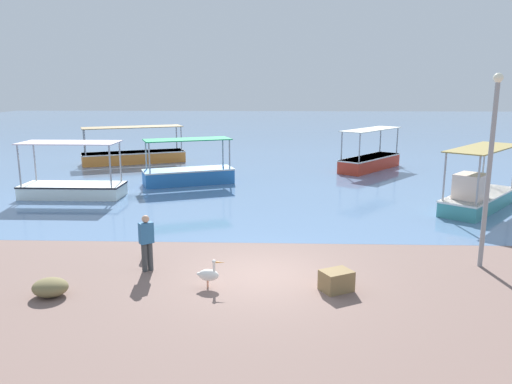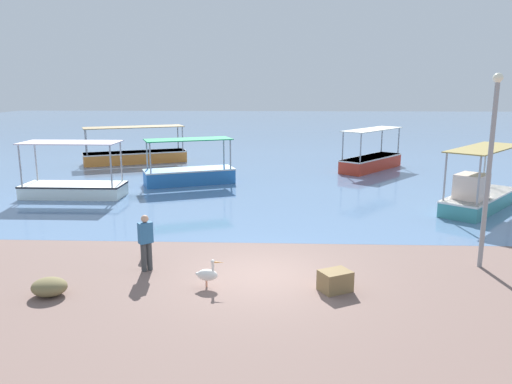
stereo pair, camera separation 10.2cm
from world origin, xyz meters
TOP-DOWN VIEW (x-y plane):
  - ground at (0.00, 0.00)m, footprint 120.00×120.00m
  - harbor_water at (0.00, 48.00)m, footprint 110.00×90.00m
  - fishing_boat_center at (-9.51, 9.95)m, footprint 4.87×1.91m
  - fishing_boat_far_left at (6.49, 18.66)m, footprint 4.69×5.33m
  - fishing_boat_outer at (9.19, 8.07)m, footprint 4.64×5.08m
  - fishing_boat_near_left at (-9.54, 20.85)m, footprint 7.14×4.44m
  - fishing_boat_far_right at (-4.43, 13.45)m, footprint 5.16×3.33m
  - pelican at (-1.43, -0.93)m, footprint 0.81×0.34m
  - lamp_post at (6.55, 1.00)m, footprint 0.28×0.28m
  - mooring_bollard at (-3.73, 1.36)m, footprint 0.29×0.29m
  - fisherman_standing at (-3.40, 0.25)m, footprint 0.45×0.42m
  - net_pile at (-5.47, -1.64)m, footprint 0.92×0.78m
  - cargo_crate at (1.98, -1.00)m, footprint 0.98×0.91m

SIDE VIEW (x-z plane):
  - ground at x=0.00m, z-range 0.00..0.00m
  - harbor_water at x=0.00m, z-range 0.00..0.00m
  - net_pile at x=-5.47m, z-range 0.00..0.48m
  - cargo_crate at x=1.98m, z-range 0.00..0.55m
  - mooring_bollard at x=-3.73m, z-range 0.02..0.67m
  - pelican at x=-1.43m, z-range -0.02..0.78m
  - fishing_boat_center at x=-9.51m, z-range -0.83..1.86m
  - fishing_boat_near_left at x=-9.54m, z-range -0.72..1.82m
  - fishing_boat_far_right at x=-4.43m, z-range -0.68..1.81m
  - fishing_boat_far_left at x=6.49m, z-range -0.73..1.89m
  - fishing_boat_outer at x=9.19m, z-range -0.71..2.02m
  - fisherman_standing at x=-3.40m, z-range 0.06..1.75m
  - lamp_post at x=6.55m, z-range 0.36..6.06m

